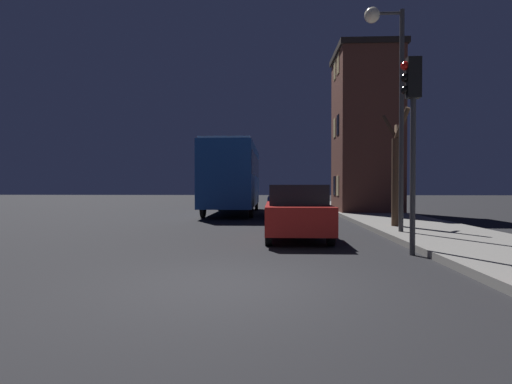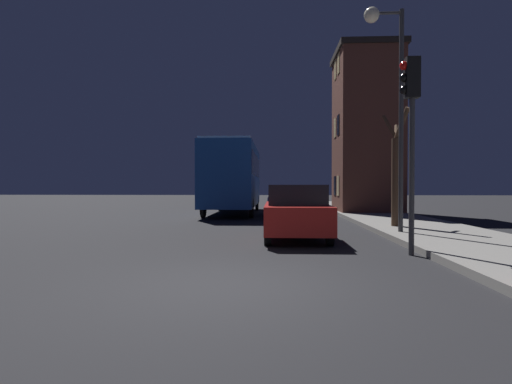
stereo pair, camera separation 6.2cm
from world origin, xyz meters
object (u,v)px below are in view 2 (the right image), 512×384
(car_mid_lane, at_px, (287,200))
(bus, at_px, (234,173))
(streetlamp, at_px, (388,73))
(car_near_lane, at_px, (296,212))
(bare_tree, at_px, (396,172))
(traffic_light, at_px, (411,114))

(car_mid_lane, bearing_deg, bus, 143.23)
(streetlamp, height_order, car_near_lane, streetlamp)
(streetlamp, xyz_separation_m, bus, (-5.77, 9.98, -2.71))
(bus, bearing_deg, car_mid_lane, -36.77)
(bare_tree, distance_m, car_near_lane, 4.52)
(bare_tree, bearing_deg, streetlamp, -113.93)
(bus, bearing_deg, car_near_lane, -74.60)
(bus, bearing_deg, traffic_light, -67.98)
(bare_tree, xyz_separation_m, bus, (-6.54, 8.24, 0.23))
(bare_tree, height_order, car_mid_lane, bare_tree)
(streetlamp, height_order, traffic_light, streetlamp)
(car_near_lane, bearing_deg, streetlamp, 14.31)
(traffic_light, xyz_separation_m, bare_tree, (1.18, 4.99, -1.13))
(bare_tree, distance_m, bus, 10.52)
(traffic_light, xyz_separation_m, bus, (-5.35, 13.24, -0.91))
(traffic_light, height_order, car_mid_lane, traffic_light)
(traffic_light, bearing_deg, streetlamp, 82.79)
(traffic_light, bearing_deg, car_near_lane, 133.49)
(traffic_light, relative_size, bus, 0.48)
(traffic_light, distance_m, bare_tree, 5.26)
(car_mid_lane, bearing_deg, streetlamp, -69.98)
(bare_tree, bearing_deg, traffic_light, -103.33)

